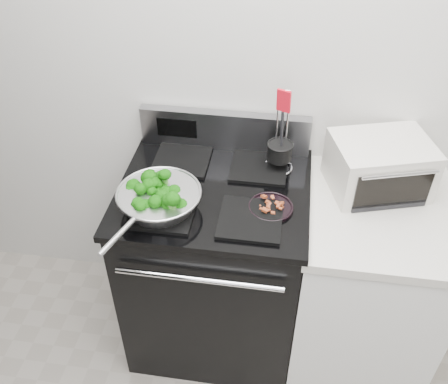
% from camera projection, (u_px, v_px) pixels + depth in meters
% --- Properties ---
extents(back_wall, '(4.00, 0.02, 2.70)m').
position_uv_depth(back_wall, '(299.00, 67.00, 2.02)').
color(back_wall, silver).
rests_on(back_wall, ground).
extents(gas_range, '(0.79, 0.69, 1.13)m').
position_uv_depth(gas_range, '(215.00, 264.00, 2.35)').
color(gas_range, black).
rests_on(gas_range, floor).
extents(counter, '(0.62, 0.68, 0.92)m').
position_uv_depth(counter, '(362.00, 285.00, 2.29)').
color(counter, white).
rests_on(counter, floor).
extents(skillet, '(0.33, 0.51, 0.07)m').
position_uv_depth(skillet, '(159.00, 198.00, 1.93)').
color(skillet, silver).
rests_on(skillet, gas_range).
extents(broccoli_pile, '(0.26, 0.26, 0.09)m').
position_uv_depth(broccoli_pile, '(159.00, 194.00, 1.92)').
color(broccoli_pile, '#063104').
rests_on(broccoli_pile, skillet).
extents(bacon_plate, '(0.18, 0.18, 0.04)m').
position_uv_depth(bacon_plate, '(271.00, 205.00, 1.95)').
color(bacon_plate, black).
rests_on(bacon_plate, gas_range).
extents(utensil_holder, '(0.13, 0.13, 0.39)m').
position_uv_depth(utensil_holder, '(279.00, 156.00, 2.12)').
color(utensil_holder, silver).
rests_on(utensil_holder, gas_range).
extents(toaster_oven, '(0.45, 0.39, 0.22)m').
position_uv_depth(toaster_oven, '(379.00, 166.00, 2.04)').
color(toaster_oven, beige).
rests_on(toaster_oven, counter).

